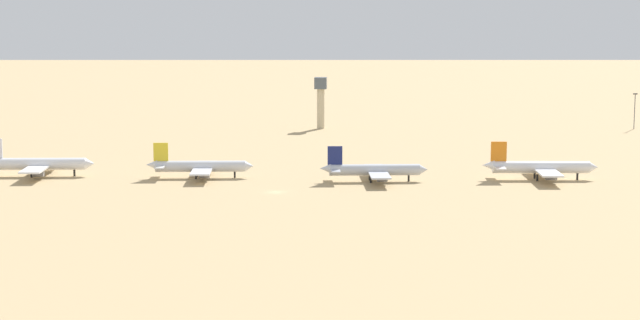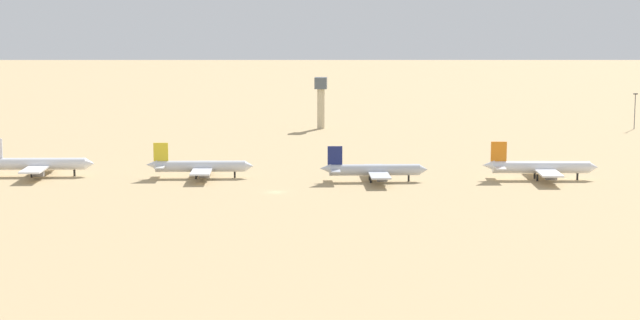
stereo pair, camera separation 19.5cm
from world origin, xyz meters
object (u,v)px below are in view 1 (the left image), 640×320
object	(u,v)px
parked_jet_orange_5	(540,167)
parked_jet_navy_4	(373,170)
parked_jet_white_2	(36,164)
parked_jet_yellow_3	(199,166)
light_pole_west	(635,108)
control_tower	(321,98)

from	to	relation	value
parked_jet_orange_5	parked_jet_navy_4	bearing A→B (deg)	-175.36
parked_jet_white_2	parked_jet_yellow_3	bearing A→B (deg)	-4.65
parked_jet_white_2	light_pole_west	xyz separation A→B (m)	(213.42, 138.40, 4.96)
parked_jet_yellow_3	control_tower	distance (m)	135.43
parked_jet_yellow_3	parked_jet_navy_4	distance (m)	53.56
parked_jet_yellow_3	parked_jet_orange_5	xyz separation A→B (m)	(103.85, 3.11, 0.24)
parked_jet_navy_4	parked_jet_orange_5	xyz separation A→B (m)	(50.41, 6.61, 0.28)
parked_jet_white_2	light_pole_west	size ratio (longest dim) A/B	2.35
parked_jet_yellow_3	parked_jet_navy_4	bearing A→B (deg)	-8.60
parked_jet_yellow_3	light_pole_west	world-z (taller)	light_pole_west
control_tower	light_pole_west	xyz separation A→B (m)	(133.15, 6.45, -4.35)
control_tower	parked_jet_orange_5	bearing A→B (deg)	-59.91
parked_jet_navy_4	parked_jet_orange_5	size ratio (longest dim) A/B	0.93
control_tower	parked_jet_yellow_3	bearing A→B (deg)	-102.50
parked_jet_white_2	parked_jet_yellow_3	size ratio (longest dim) A/B	1.08
parked_jet_yellow_3	parked_jet_orange_5	distance (m)	103.90
parked_jet_orange_5	light_pole_west	bearing A→B (deg)	63.75
control_tower	light_pole_west	bearing A→B (deg)	2.77
parked_jet_yellow_3	control_tower	size ratio (longest dim) A/B	1.52
parked_jet_navy_4	control_tower	xyz separation A→B (m)	(-24.21, 135.39, 9.65)
parked_jet_white_2	control_tower	distance (m)	154.72
parked_jet_white_2	parked_jet_navy_4	distance (m)	104.53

